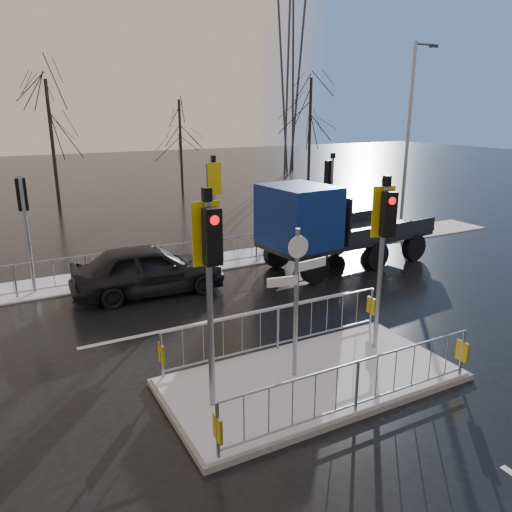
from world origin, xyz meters
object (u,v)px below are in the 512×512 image
car_far_lane (149,269)px  street_lamp_right (409,134)px  flatbed_truck (320,225)px  traffic_island (312,365)px

car_far_lane → street_lamp_right: size_ratio=0.57×
flatbed_truck → street_lamp_right: bearing=21.4°
traffic_island → street_lamp_right: 14.14m
flatbed_truck → street_lamp_right: (6.16, 2.41, 2.79)m
traffic_island → car_far_lane: (-1.41, 6.58, 0.38)m
car_far_lane → street_lamp_right: bearing=-77.5°
traffic_island → flatbed_truck: 7.62m
traffic_island → flatbed_truck: size_ratio=0.90×
traffic_island → flatbed_truck: traffic_island is taller
traffic_island → car_far_lane: bearing=102.1°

